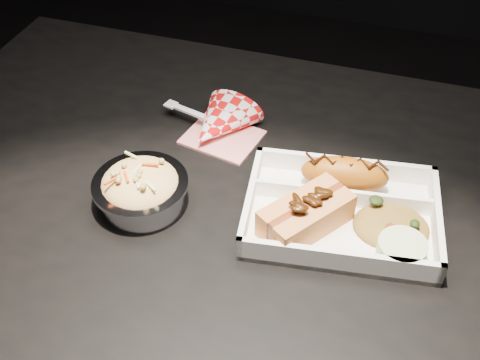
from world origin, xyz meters
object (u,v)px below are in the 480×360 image
at_px(food_tray, 341,215).
at_px(fried_pastry, 345,174).
at_px(hotdog, 306,213).
at_px(napkin_fork, 218,125).
at_px(dining_table, 269,260).
at_px(foil_coleslaw_cup, 141,188).

distance_m(food_tray, fried_pastry, 0.06).
height_order(hotdog, napkin_fork, napkin_fork).
relative_size(dining_table, food_tray, 4.41).
distance_m(fried_pastry, foil_coleslaw_cup, 0.28).
bearing_deg(fried_pastry, napkin_fork, 160.75).
distance_m(food_tray, foil_coleslaw_cup, 0.27).
bearing_deg(food_tray, napkin_fork, 141.64).
bearing_deg(fried_pastry, dining_table, -136.85).
relative_size(food_tray, fried_pastry, 2.27).
height_order(foil_coleslaw_cup, napkin_fork, napkin_fork).
relative_size(foil_coleslaw_cup, napkin_fork, 0.75).
height_order(food_tray, foil_coleslaw_cup, foil_coleslaw_cup).
distance_m(dining_table, hotdog, 0.13).
xyz_separation_m(hotdog, napkin_fork, (-0.17, 0.16, -0.02)).
height_order(food_tray, hotdog, hotdog).
height_order(fried_pastry, foil_coleslaw_cup, foil_coleslaw_cup).
bearing_deg(hotdog, food_tray, -16.69).
distance_m(dining_table, napkin_fork, 0.22).
height_order(hotdog, foil_coleslaw_cup, same).
xyz_separation_m(fried_pastry, foil_coleslaw_cup, (-0.26, -0.11, -0.00)).
bearing_deg(hotdog, napkin_fork, 82.27).
bearing_deg(fried_pastry, foil_coleslaw_cup, -157.58).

